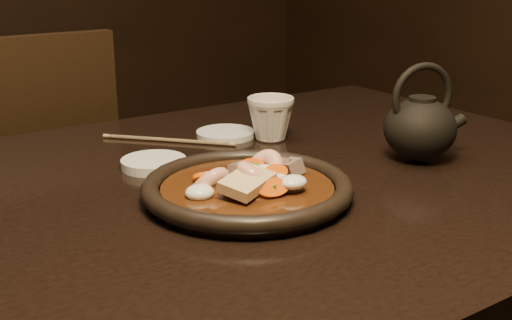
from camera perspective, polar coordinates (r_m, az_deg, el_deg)
table at (r=0.94m, az=-9.38°, el=-7.83°), size 1.60×0.90×0.75m
chair at (r=1.62m, az=-20.37°, el=-4.24°), size 0.44×0.44×0.92m
plate at (r=0.90m, az=-0.78°, el=-2.59°), size 0.30×0.30×0.03m
stirfry at (r=0.89m, az=-0.66°, el=-2.17°), size 0.19×0.15×0.07m
soy_dish at (r=1.04m, az=-9.08°, el=-0.27°), size 0.10×0.10×0.01m
saucer_right at (r=1.21m, az=-2.73°, el=2.34°), size 0.11×0.11×0.01m
tea_cup at (r=1.18m, az=1.31°, el=3.84°), size 0.10×0.09×0.09m
chopsticks at (r=1.18m, az=-7.81°, el=1.77°), size 0.18×0.19×0.01m
teapot at (r=1.09m, az=14.42°, el=3.02°), size 0.14×0.12×0.16m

